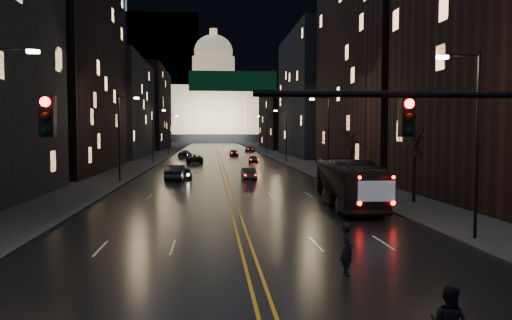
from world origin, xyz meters
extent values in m
cube|color=black|center=(0.00, 130.00, 0.01)|extent=(20.00, 320.00, 0.02)
cube|color=black|center=(-14.00, 130.00, 0.08)|extent=(8.00, 320.00, 0.16)
cube|color=black|center=(14.00, 130.00, 0.08)|extent=(8.00, 320.00, 0.16)
cube|color=orange|center=(0.00, 130.00, 0.03)|extent=(0.62, 320.00, 0.01)
cube|color=black|center=(-21.00, 54.00, 14.00)|extent=(12.00, 30.00, 28.00)
cube|color=black|center=(-21.00, 92.00, 10.00)|extent=(12.00, 34.00, 20.00)
cube|color=black|center=(-21.00, 140.00, 12.00)|extent=(12.00, 40.00, 24.00)
cube|color=black|center=(21.00, 50.00, 19.00)|extent=(12.00, 30.00, 38.00)
cube|color=black|center=(21.00, 92.00, 13.00)|extent=(12.00, 34.00, 26.00)
cube|color=black|center=(21.00, 140.00, 11.00)|extent=(12.00, 40.00, 22.00)
cube|color=black|center=(40.00, 380.00, 65.00)|extent=(520.00, 60.00, 130.00)
cube|color=black|center=(0.00, 250.00, 2.00)|extent=(90.00, 50.00, 4.00)
cube|color=#FFD993|center=(0.00, 250.00, 16.00)|extent=(80.00, 36.00, 24.00)
cylinder|color=#CEB985|center=(0.00, 250.00, 36.00)|extent=(22.00, 22.00, 16.00)
ellipsoid|color=#CEB985|center=(0.00, 250.00, 47.00)|extent=(20.00, 20.00, 17.00)
cylinder|color=#FFD993|center=(0.00, 250.00, 55.50)|extent=(4.00, 4.00, 6.00)
cylinder|color=black|center=(5.50, 0.00, 6.20)|extent=(12.00, 0.18, 0.18)
cube|color=black|center=(-5.50, 0.00, 5.60)|extent=(0.35, 0.30, 1.00)
cube|color=black|center=(3.50, 0.00, 5.60)|extent=(0.35, 0.30, 1.00)
sphere|color=#FF0705|center=(-5.50, -0.18, 5.95)|extent=(0.24, 0.24, 0.24)
sphere|color=#FF0705|center=(3.50, -0.18, 5.95)|extent=(0.24, 0.24, 0.24)
cube|color=#053F14|center=(-1.00, 0.00, 6.50)|extent=(2.20, 0.06, 0.50)
cylinder|color=black|center=(11.00, 10.00, 4.50)|extent=(0.16, 0.16, 9.00)
cylinder|color=black|center=(10.10, 10.00, 8.80)|extent=(1.80, 0.10, 0.10)
cube|color=#EFCF8F|center=(9.20, 10.00, 8.70)|extent=(0.50, 0.25, 0.15)
cylinder|color=black|center=(-10.10, 10.00, 8.80)|extent=(1.80, 0.10, 0.10)
cube|color=#EFCF8F|center=(-9.20, 10.00, 8.70)|extent=(0.50, 0.25, 0.15)
cylinder|color=black|center=(11.00, 40.00, 4.50)|extent=(0.16, 0.16, 9.00)
cylinder|color=black|center=(10.10, 40.00, 8.80)|extent=(1.80, 0.10, 0.10)
cube|color=#EFCF8F|center=(9.20, 40.00, 8.70)|extent=(0.50, 0.25, 0.15)
cylinder|color=black|center=(-11.00, 40.00, 4.50)|extent=(0.16, 0.16, 9.00)
cylinder|color=black|center=(-10.10, 40.00, 8.80)|extent=(1.80, 0.10, 0.10)
cube|color=#EFCF8F|center=(-9.20, 40.00, 8.70)|extent=(0.50, 0.25, 0.15)
cylinder|color=black|center=(11.00, 70.00, 4.50)|extent=(0.16, 0.16, 9.00)
cylinder|color=black|center=(10.10, 70.00, 8.80)|extent=(1.80, 0.10, 0.10)
cube|color=#EFCF8F|center=(9.20, 70.00, 8.70)|extent=(0.50, 0.25, 0.15)
cylinder|color=black|center=(-11.00, 70.00, 4.50)|extent=(0.16, 0.16, 9.00)
cylinder|color=black|center=(-10.10, 70.00, 8.80)|extent=(1.80, 0.10, 0.10)
cube|color=#EFCF8F|center=(-9.20, 70.00, 8.70)|extent=(0.50, 0.25, 0.15)
cylinder|color=black|center=(11.00, 100.00, 4.50)|extent=(0.16, 0.16, 9.00)
cylinder|color=black|center=(10.10, 100.00, 8.80)|extent=(1.80, 0.10, 0.10)
cube|color=#EFCF8F|center=(9.20, 100.00, 8.70)|extent=(0.50, 0.25, 0.15)
cylinder|color=black|center=(-11.00, 100.00, 4.50)|extent=(0.16, 0.16, 9.00)
cylinder|color=black|center=(-10.10, 100.00, 8.80)|extent=(1.80, 0.10, 0.10)
cube|color=#EFCF8F|center=(-9.20, 100.00, 8.70)|extent=(0.50, 0.25, 0.15)
cylinder|color=black|center=(13.00, 22.00, 1.75)|extent=(0.24, 0.24, 3.50)
cylinder|color=black|center=(13.00, 38.00, 1.75)|extent=(0.24, 0.24, 3.50)
imported|color=black|center=(7.98, 21.38, 1.65)|extent=(3.58, 12.01, 3.30)
imported|color=black|center=(-4.56, 42.39, 0.70)|extent=(2.16, 4.27, 1.39)
imported|color=black|center=(-5.30, 41.11, 0.85)|extent=(2.08, 5.27, 1.71)
imported|color=black|center=(-4.32, 70.58, 0.77)|extent=(3.14, 5.80, 1.55)
imported|color=black|center=(-6.83, 89.08, 0.76)|extent=(2.84, 5.50, 1.52)
imported|color=black|center=(2.50, 40.76, 0.67)|extent=(1.49, 4.11, 1.35)
imported|color=black|center=(5.40, 69.37, 0.67)|extent=(1.85, 4.03, 1.34)
imported|color=black|center=(3.32, 93.97, 0.67)|extent=(1.89, 4.60, 1.33)
imported|color=black|center=(8.50, 116.14, 0.68)|extent=(2.90, 5.18, 1.37)
imported|color=black|center=(3.36, 5.00, 0.96)|extent=(0.47, 0.71, 1.92)
camera|label=1|loc=(-1.56, -12.54, 5.24)|focal=35.00mm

